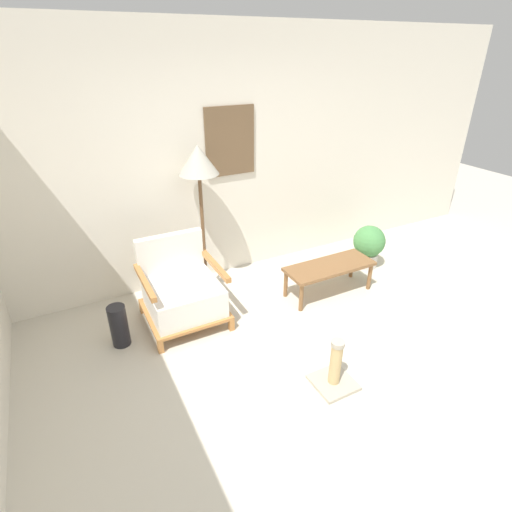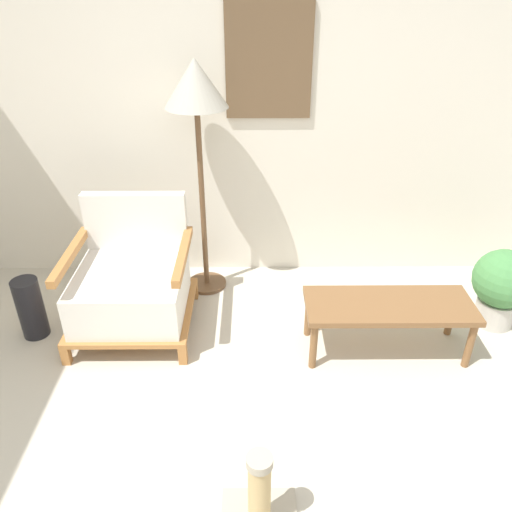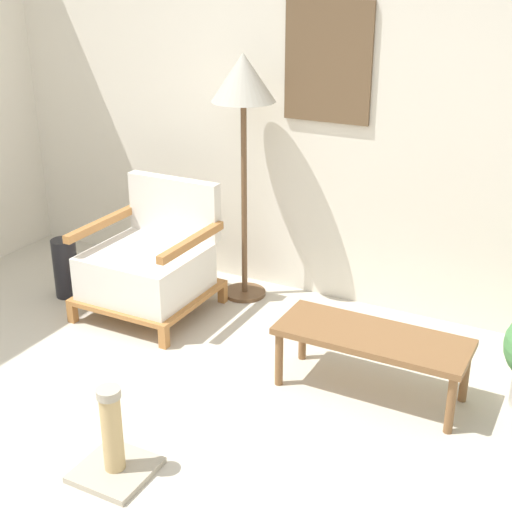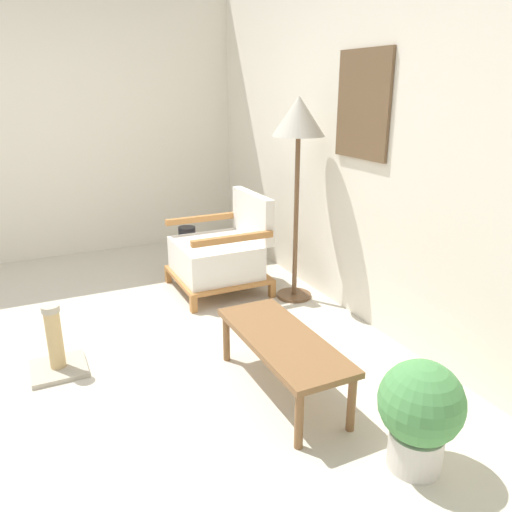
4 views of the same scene
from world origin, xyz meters
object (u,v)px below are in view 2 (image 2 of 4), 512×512
floor_lamp (196,97)px  scratching_post (259,507)px  vase (31,308)px  armchair (132,284)px  coffee_table (389,309)px  potted_plant (502,284)px

floor_lamp → scratching_post: 2.29m
vase → scratching_post: (1.43, -1.31, -0.07)m
armchair → scratching_post: size_ratio=1.86×
coffee_table → armchair: bearing=170.7°
floor_lamp → coffee_table: (1.15, -0.74, -1.07)m
floor_lamp → potted_plant: size_ratio=3.00×
floor_lamp → vase: 1.68m
floor_lamp → vase: size_ratio=3.96×
floor_lamp → scratching_post: floor_lamp is taller
potted_plant → scratching_post: (-1.58, -1.41, -0.17)m
floor_lamp → potted_plant: 2.27m
coffee_table → vase: 2.22m
vase → scratching_post: scratching_post is taller
floor_lamp → scratching_post: size_ratio=3.65×
coffee_table → scratching_post: (-0.78, -1.14, -0.17)m
vase → potted_plant: 3.01m
floor_lamp → scratching_post: (0.37, -1.88, -1.24)m
coffee_table → vase: vase is taller
potted_plant → scratching_post: bearing=-138.2°
armchair → floor_lamp: (0.42, 0.48, 1.05)m
vase → potted_plant: bearing=1.9°
potted_plant → scratching_post: size_ratio=1.22×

